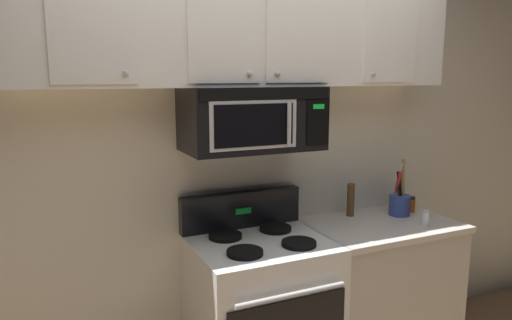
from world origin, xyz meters
The scene contains 9 objects.
back_wall centered at (0.00, 0.79, 1.35)m, with size 5.20×0.10×2.70m, color silver.
stove_range centered at (0.00, 0.42, 0.47)m, with size 0.76×0.69×1.12m.
over_range_microwave centered at (0.00, 0.54, 1.58)m, with size 0.76×0.43×0.35m.
upper_cabinets centered at (0.00, 0.57, 2.02)m, with size 2.50×0.36×0.55m.
counter_segment centered at (0.84, 0.43, 0.45)m, with size 0.93×0.65×0.90m.
utensil_crock_blue centered at (1.05, 0.50, 0.99)m, with size 0.13×0.13×0.37m.
salt_shaker centered at (1.04, 0.26, 0.95)m, with size 0.04×0.04×0.10m.
pepper_mill centered at (0.74, 0.62, 1.01)m, with size 0.05×0.05×0.22m, color brown.
spice_jar centered at (1.18, 0.53, 0.95)m, with size 0.05×0.05×0.10m.
Camera 1 is at (-1.08, -1.85, 1.81)m, focal length 33.29 mm.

